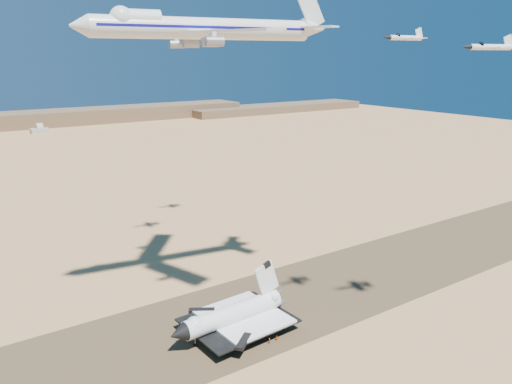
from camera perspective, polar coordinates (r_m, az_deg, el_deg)
ground at (r=169.06m, az=-4.01°, el=-14.70°), size 1200.00×1200.00×0.00m
runway at (r=169.05m, az=-4.01°, el=-14.69°), size 600.00×50.00×0.06m
ridgeline at (r=673.38m, az=-22.29°, el=7.59°), size 960.00×90.00×18.00m
shuttle at (r=161.25m, az=-2.72°, el=-14.00°), size 41.98×27.20×20.65m
carrier_747 at (r=161.20m, az=-6.61°, el=18.09°), size 82.83×63.13×20.55m
crew_a at (r=157.70m, az=1.56°, el=-16.64°), size 0.65×0.80×1.88m
crew_b at (r=160.57m, az=1.11°, el=-16.06°), size 0.84×0.87×1.59m
crew_c at (r=159.23m, az=2.40°, el=-16.33°), size 1.15×0.82×1.77m
chase_jet_a at (r=145.58m, az=16.63°, el=16.55°), size 14.24×7.75×3.55m
chase_jet_b at (r=149.72m, az=25.13°, el=14.79°), size 16.20×9.38×4.12m
chase_jet_c at (r=206.84m, az=-8.74°, el=18.10°), size 14.84×8.02×3.70m
chase_jet_d at (r=239.82m, az=-5.94°, el=17.55°), size 13.71×7.67×3.44m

